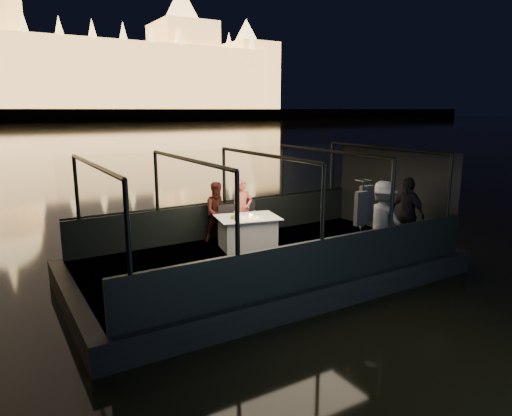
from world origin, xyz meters
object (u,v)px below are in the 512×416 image
passenger_dark (407,214)px  dining_table_central (248,232)px  person_woman_coral (242,210)px  person_man_maroon (218,212)px  wine_bottle (236,215)px  passenger_stripe (382,220)px  chair_port_right (252,223)px  chair_port_left (230,225)px  coat_stand (362,223)px

passenger_dark → dining_table_central: bearing=-118.7°
person_woman_coral → person_man_maroon: (-0.63, 0.11, 0.00)m
passenger_dark → wine_bottle: 4.04m
passenger_stripe → passenger_dark: size_ratio=1.00×
dining_table_central → chair_port_right: chair_port_right is taller
person_woman_coral → passenger_stripe: (1.95, -2.91, 0.10)m
chair_port_left → wine_bottle: size_ratio=3.50×
dining_table_central → person_woman_coral: (0.29, 0.77, 0.36)m
person_woman_coral → passenger_dark: bearing=-37.8°
dining_table_central → person_man_maroon: (-0.35, 0.88, 0.36)m
coat_stand → wine_bottle: size_ratio=6.99×
person_man_maroon → wine_bottle: size_ratio=5.68×
wine_bottle → coat_stand: bearing=-45.2°
dining_table_central → passenger_dark: (3.19, -2.00, 0.47)m
coat_stand → passenger_dark: (1.66, 0.23, -0.05)m
dining_table_central → wine_bottle: size_ratio=5.44×
person_man_maroon → dining_table_central: bearing=-59.3°
coat_stand → person_woman_coral: size_ratio=1.21×
chair_port_right → wine_bottle: wine_bottle is taller
coat_stand → chair_port_right: bearing=111.3°
chair_port_left → passenger_dark: bearing=-27.0°
wine_bottle → chair_port_left: bearing=71.2°
dining_table_central → passenger_dark: size_ratio=0.84×
person_man_maroon → passenger_stripe: size_ratio=0.87×
chair_port_left → chair_port_right: (0.60, -0.03, 0.00)m
passenger_stripe → passenger_dark: (0.95, 0.15, 0.00)m
passenger_stripe → wine_bottle: size_ratio=6.52×
coat_stand → dining_table_central: bearing=124.5°
passenger_dark → wine_bottle: size_ratio=6.51×
chair_port_left → passenger_dark: 4.26m
chair_port_right → wine_bottle: 1.29m
person_man_maroon → wine_bottle: 1.13m
chair_port_right → person_woman_coral: person_woman_coral is taller
coat_stand → passenger_stripe: (0.71, 0.08, -0.05)m
chair_port_left → coat_stand: coat_stand is taller
dining_table_central → chair_port_right: 0.72m
chair_port_right → passenger_dark: size_ratio=0.55×
dining_table_central → person_woman_coral: 0.90m
wine_bottle → person_man_maroon: bearing=85.0°
person_woman_coral → chair_port_right: bearing=-47.2°
dining_table_central → wine_bottle: bearing=-151.6°
coat_stand → passenger_dark: 1.68m
person_man_maroon → passenger_dark: bearing=-30.1°
dining_table_central → passenger_dark: bearing=-32.1°
person_woman_coral → wine_bottle: bearing=-120.1°
coat_stand → wine_bottle: 2.80m
passenger_dark → wine_bottle: bearing=-112.4°
chair_port_left → passenger_dark: passenger_dark is taller
person_man_maroon → chair_port_left: bearing=-47.4°
chair_port_left → passenger_stripe: (2.40, -2.74, 0.40)m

